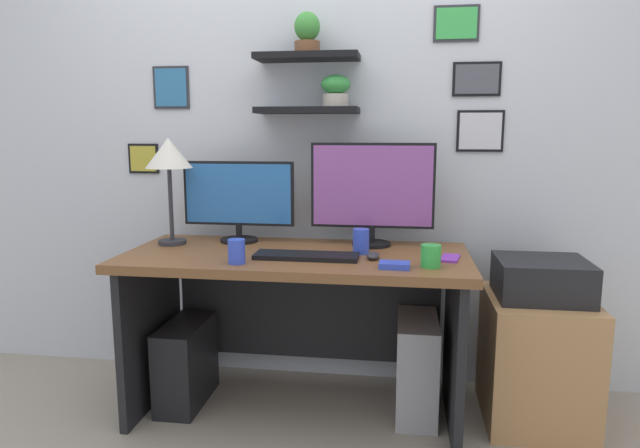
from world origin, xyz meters
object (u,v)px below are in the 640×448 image
scissors_tray (394,265)px  water_cup (361,241)px  printer (542,279)px  computer_tower_right (417,366)px  computer_mouse (373,256)px  desk_lamp (169,158)px  keyboard (306,256)px  computer_tower_left (186,363)px  desk (299,296)px  monitor_left (239,199)px  cell_phone (450,258)px  pen_cup (237,251)px  drawer_cabinet (536,359)px  monitor_right (372,191)px  coffee_mug (431,256)px

scissors_tray → water_cup: bearing=121.5°
printer → computer_tower_right: (-0.52, -0.02, -0.43)m
computer_mouse → desk_lamp: (-0.96, 0.18, 0.39)m
keyboard → computer_tower_left: size_ratio=1.10×
desk → monitor_left: bearing=152.9°
water_cup → computer_tower_left: bearing=-178.7°
monitor_left → cell_phone: bearing=-13.9°
computer_mouse → pen_cup: 0.57m
computer_mouse → drawer_cabinet: computer_mouse is taller
desk → computer_tower_right: 0.63m
monitor_right → computer_mouse: size_ratio=6.37×
keyboard → drawer_cabinet: keyboard is taller
cell_phone → computer_tower_right: cell_phone is taller
desk → drawer_cabinet: 1.09m
computer_mouse → coffee_mug: size_ratio=1.00×
computer_mouse → desk_lamp: size_ratio=0.18×
monitor_right → printer: bearing=-10.3°
cell_phone → printer: (0.40, 0.11, -0.10)m
pen_cup → desk_lamp: bearing=141.1°
computer_mouse → drawer_cabinet: (0.72, 0.15, -0.48)m
coffee_mug → pen_cup: size_ratio=0.90×
water_cup → computer_tower_left: (-0.82, -0.02, -0.61)m
monitor_right → scissors_tray: bearing=-75.3°
monitor_right → cell_phone: size_ratio=4.10×
desk → monitor_right: 0.60m
computer_mouse → coffee_mug: 0.26m
coffee_mug → drawer_cabinet: size_ratio=0.16×
computer_mouse → computer_tower_right: bearing=34.6°
monitor_left → monitor_right: monitor_right is taller
water_cup → computer_tower_right: 0.64m
drawer_cabinet → printer: printer is taller
desk → keyboard: (0.06, -0.15, 0.22)m
cell_phone → computer_tower_left: 1.33m
cell_phone → scissors_tray: bearing=-128.8°
monitor_right → scissors_tray: (0.11, -0.43, -0.25)m
pen_cup → cell_phone: bearing=13.1°
cell_phone → scissors_tray: 0.30m
cell_phone → coffee_mug: (-0.09, -0.15, 0.04)m
computer_tower_left → cell_phone: bearing=-1.8°
monitor_right → water_cup: (-0.04, -0.19, -0.20)m
coffee_mug → drawer_cabinet: (0.49, 0.26, -0.51)m
scissors_tray → pen_cup: bearing=-178.8°
desk_lamp → computer_tower_right: size_ratio=1.12×
computer_mouse → computer_tower_left: bearing=174.6°
desk → printer: (1.06, 0.03, 0.12)m
scissors_tray → computer_tower_left: size_ratio=0.30×
desk → coffee_mug: coffee_mug is taller
computer_mouse → computer_tower_right: computer_mouse is taller
monitor_left → monitor_right: (0.64, 0.00, 0.05)m
printer → keyboard: bearing=-169.9°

